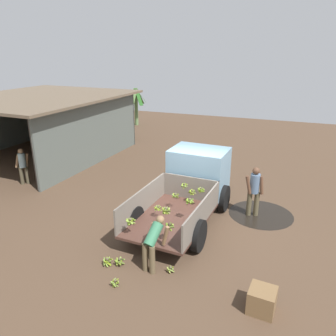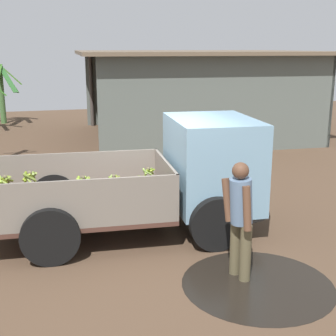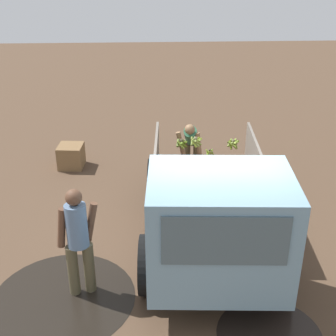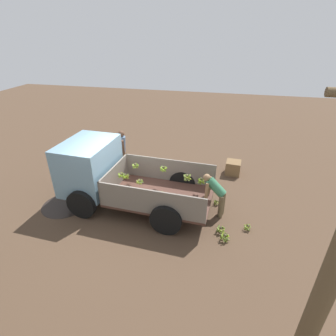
{
  "view_description": "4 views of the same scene",
  "coord_description": "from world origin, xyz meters",
  "px_view_note": "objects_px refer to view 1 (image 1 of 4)",
  "views": [
    {
      "loc": [
        -9.47,
        -2.96,
        5.33
      ],
      "look_at": [
        0.21,
        0.79,
        1.58
      ],
      "focal_mm": 35.0,
      "sensor_mm": 36.0,
      "label": 1
    },
    {
      "loc": [
        -1.74,
        -7.85,
        3.3
      ],
      "look_at": [
        0.33,
        -0.07,
        1.21
      ],
      "focal_mm": 50.0,
      "sensor_mm": 36.0,
      "label": 2
    },
    {
      "loc": [
        6.57,
        -0.97,
        4.91
      ],
      "look_at": [
        -0.58,
        -0.65,
        1.35
      ],
      "focal_mm": 50.0,
      "sensor_mm": 36.0,
      "label": 3
    },
    {
      "loc": [
        -3.0,
        6.79,
        5.18
      ],
      "look_at": [
        -1.39,
        -0.3,
        1.31
      ],
      "focal_mm": 28.0,
      "sensor_mm": 36.0,
      "label": 4
    }
  ],
  "objects_px": {
    "person_foreground_visitor": "(254,189)",
    "cargo_truck": "(194,180)",
    "person_worker_loading": "(153,241)",
    "banana_bunch_on_ground_0": "(120,261)",
    "banana_bunch_on_ground_1": "(115,282)",
    "banana_bunch_on_ground_2": "(171,269)",
    "person_bystander_near_shed": "(23,165)",
    "wooden_crate_0": "(262,300)",
    "banana_bunch_on_ground_3": "(107,261)"
  },
  "relations": [
    {
      "from": "banana_bunch_on_ground_1",
      "to": "cargo_truck",
      "type": "bearing_deg",
      "value": -6.53
    },
    {
      "from": "person_worker_loading",
      "to": "banana_bunch_on_ground_0",
      "type": "xyz_separation_m",
      "value": [
        -0.24,
        0.86,
        -0.66
      ]
    },
    {
      "from": "cargo_truck",
      "to": "person_bystander_near_shed",
      "type": "distance_m",
      "value": 7.29
    },
    {
      "from": "banana_bunch_on_ground_1",
      "to": "banana_bunch_on_ground_2",
      "type": "xyz_separation_m",
      "value": [
        0.96,
        -1.06,
        -0.0
      ]
    },
    {
      "from": "person_bystander_near_shed",
      "to": "banana_bunch_on_ground_2",
      "type": "distance_m",
      "value": 8.5
    },
    {
      "from": "person_foreground_visitor",
      "to": "banana_bunch_on_ground_1",
      "type": "relative_size",
      "value": 8.49
    },
    {
      "from": "cargo_truck",
      "to": "person_foreground_visitor",
      "type": "height_order",
      "value": "cargo_truck"
    },
    {
      "from": "person_foreground_visitor",
      "to": "banana_bunch_on_ground_2",
      "type": "height_order",
      "value": "person_foreground_visitor"
    },
    {
      "from": "banana_bunch_on_ground_1",
      "to": "banana_bunch_on_ground_2",
      "type": "bearing_deg",
      "value": -47.74
    },
    {
      "from": "person_worker_loading",
      "to": "banana_bunch_on_ground_3",
      "type": "distance_m",
      "value": 1.39
    },
    {
      "from": "person_foreground_visitor",
      "to": "banana_bunch_on_ground_1",
      "type": "height_order",
      "value": "person_foreground_visitor"
    },
    {
      "from": "banana_bunch_on_ground_0",
      "to": "banana_bunch_on_ground_3",
      "type": "xyz_separation_m",
      "value": [
        -0.12,
        0.3,
        0.0
      ]
    },
    {
      "from": "cargo_truck",
      "to": "wooden_crate_0",
      "type": "relative_size",
      "value": 8.64
    },
    {
      "from": "person_worker_loading",
      "to": "person_bystander_near_shed",
      "type": "xyz_separation_m",
      "value": [
        3.23,
        7.32,
        0.07
      ]
    },
    {
      "from": "banana_bunch_on_ground_1",
      "to": "banana_bunch_on_ground_2",
      "type": "height_order",
      "value": "banana_bunch_on_ground_1"
    },
    {
      "from": "banana_bunch_on_ground_0",
      "to": "cargo_truck",
      "type": "bearing_deg",
      "value": -11.96
    },
    {
      "from": "banana_bunch_on_ground_1",
      "to": "person_foreground_visitor",
      "type": "bearing_deg",
      "value": -28.04
    },
    {
      "from": "person_foreground_visitor",
      "to": "person_worker_loading",
      "type": "height_order",
      "value": "person_foreground_visitor"
    },
    {
      "from": "banana_bunch_on_ground_1",
      "to": "wooden_crate_0",
      "type": "xyz_separation_m",
      "value": [
        0.46,
        -3.34,
        0.17
      ]
    },
    {
      "from": "banana_bunch_on_ground_2",
      "to": "person_worker_loading",
      "type": "bearing_deg",
      "value": 85.54
    },
    {
      "from": "person_foreground_visitor",
      "to": "banana_bunch_on_ground_1",
      "type": "bearing_deg",
      "value": -41.6
    },
    {
      "from": "banana_bunch_on_ground_0",
      "to": "banana_bunch_on_ground_3",
      "type": "bearing_deg",
      "value": 112.07
    },
    {
      "from": "person_worker_loading",
      "to": "banana_bunch_on_ground_1",
      "type": "distance_m",
      "value": 1.34
    },
    {
      "from": "cargo_truck",
      "to": "banana_bunch_on_ground_0",
      "type": "distance_m",
      "value": 4.07
    },
    {
      "from": "person_foreground_visitor",
      "to": "person_bystander_near_shed",
      "type": "height_order",
      "value": "person_foreground_visitor"
    },
    {
      "from": "banana_bunch_on_ground_0",
      "to": "banana_bunch_on_ground_2",
      "type": "relative_size",
      "value": 1.2
    },
    {
      "from": "person_foreground_visitor",
      "to": "cargo_truck",
      "type": "bearing_deg",
      "value": -98.01
    },
    {
      "from": "person_bystander_near_shed",
      "to": "wooden_crate_0",
      "type": "bearing_deg",
      "value": -153.31
    },
    {
      "from": "banana_bunch_on_ground_3",
      "to": "wooden_crate_0",
      "type": "height_order",
      "value": "wooden_crate_0"
    },
    {
      "from": "person_bystander_near_shed",
      "to": "banana_bunch_on_ground_2",
      "type": "xyz_separation_m",
      "value": [
        -3.27,
        -7.8,
        -0.75
      ]
    },
    {
      "from": "banana_bunch_on_ground_1",
      "to": "wooden_crate_0",
      "type": "height_order",
      "value": "wooden_crate_0"
    },
    {
      "from": "person_foreground_visitor",
      "to": "person_worker_loading",
      "type": "xyz_separation_m",
      "value": [
        -3.82,
        2.0,
        -0.18
      ]
    },
    {
      "from": "banana_bunch_on_ground_2",
      "to": "wooden_crate_0",
      "type": "height_order",
      "value": "wooden_crate_0"
    },
    {
      "from": "banana_bunch_on_ground_1",
      "to": "banana_bunch_on_ground_2",
      "type": "distance_m",
      "value": 1.43
    },
    {
      "from": "cargo_truck",
      "to": "person_bystander_near_shed",
      "type": "bearing_deg",
      "value": 96.28
    },
    {
      "from": "banana_bunch_on_ground_2",
      "to": "banana_bunch_on_ground_0",
      "type": "bearing_deg",
      "value": 98.72
    },
    {
      "from": "banana_bunch_on_ground_2",
      "to": "person_bystander_near_shed",
      "type": "bearing_deg",
      "value": 67.28
    },
    {
      "from": "cargo_truck",
      "to": "banana_bunch_on_ground_2",
      "type": "bearing_deg",
      "value": -168.65
    },
    {
      "from": "banana_bunch_on_ground_2",
      "to": "banana_bunch_on_ground_3",
      "type": "height_order",
      "value": "banana_bunch_on_ground_3"
    },
    {
      "from": "banana_bunch_on_ground_3",
      "to": "person_foreground_visitor",
      "type": "bearing_deg",
      "value": -37.02
    },
    {
      "from": "banana_bunch_on_ground_2",
      "to": "banana_bunch_on_ground_3",
      "type": "relative_size",
      "value": 0.8
    },
    {
      "from": "banana_bunch_on_ground_0",
      "to": "banana_bunch_on_ground_1",
      "type": "relative_size",
      "value": 1.27
    },
    {
      "from": "person_worker_loading",
      "to": "banana_bunch_on_ground_2",
      "type": "bearing_deg",
      "value": -82.9
    },
    {
      "from": "banana_bunch_on_ground_0",
      "to": "person_foreground_visitor",
      "type": "bearing_deg",
      "value": -35.09
    },
    {
      "from": "person_worker_loading",
      "to": "person_bystander_near_shed",
      "type": "bearing_deg",
      "value": 77.74
    },
    {
      "from": "cargo_truck",
      "to": "banana_bunch_on_ground_2",
      "type": "xyz_separation_m",
      "value": [
        -3.66,
        -0.53,
        -0.98
      ]
    },
    {
      "from": "banana_bunch_on_ground_0",
      "to": "banana_bunch_on_ground_1",
      "type": "bearing_deg",
      "value": -158.91
    },
    {
      "from": "banana_bunch_on_ground_0",
      "to": "banana_bunch_on_ground_2",
      "type": "height_order",
      "value": "banana_bunch_on_ground_0"
    },
    {
      "from": "wooden_crate_0",
      "to": "person_worker_loading",
      "type": "bearing_deg",
      "value": 78.99
    },
    {
      "from": "banana_bunch_on_ground_1",
      "to": "banana_bunch_on_ground_2",
      "type": "relative_size",
      "value": 0.95
    }
  ]
}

